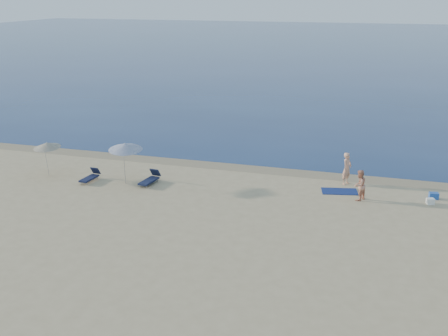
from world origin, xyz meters
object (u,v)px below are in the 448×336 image
Objects in this scene: blue_cooler at (434,196)px; umbrella_near at (125,147)px; person_left at (347,168)px; person_right at (359,185)px.

blue_cooler is 16.38m from umbrella_near.
umbrella_near is at bearing 179.97° from blue_cooler.
umbrella_near reaches higher than blue_cooler.
blue_cooler is 0.19× the size of umbrella_near.
blue_cooler is at bearing -78.89° from person_left.
person_left reaches higher than blue_cooler.
person_left is 3.85× the size of blue_cooler.
umbrella_near is (-16.09, -2.35, 1.92)m from blue_cooler.
person_left is 2.50m from person_right.
person_right is 0.67× the size of umbrella_near.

